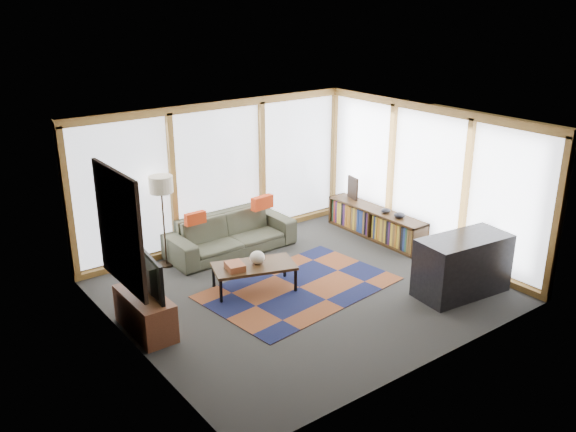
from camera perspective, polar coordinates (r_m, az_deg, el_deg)
ground at (r=9.51m, az=1.46°, el=-6.90°), size 5.50×5.50×0.00m
room_envelope at (r=9.64m, az=1.78°, el=3.33°), size 5.52×5.02×2.62m
rug at (r=9.57m, az=1.07°, el=-6.70°), size 3.09×2.18×0.01m
sofa at (r=10.79m, az=-5.38°, el=-1.68°), size 2.30×0.92×0.67m
pillow_left at (r=10.34m, az=-8.67°, el=-0.21°), size 0.37×0.12×0.20m
pillow_right at (r=10.96m, az=-2.43°, el=1.26°), size 0.44×0.17×0.24m
floor_lamp at (r=10.25m, az=-11.56°, el=-0.52°), size 0.39×0.39×1.56m
coffee_table at (r=9.44m, az=-3.18°, el=-5.74°), size 1.38×0.99×0.41m
book_stack at (r=9.20m, az=-4.98°, el=-4.73°), size 0.30×0.35×0.10m
vase at (r=9.36m, az=-2.89°, el=-3.89°), size 0.27×0.27×0.20m
bookshelf at (r=11.52m, az=8.19°, el=-0.67°), size 0.41×2.23×0.56m
bowl_a at (r=11.03m, az=10.39°, el=0.09°), size 0.24×0.24×0.10m
bowl_b at (r=11.24m, az=9.13°, el=0.50°), size 0.18×0.18×0.09m
shelf_picture at (r=11.90m, az=6.09°, el=2.64°), size 0.11×0.33×0.43m
tv_console at (r=8.52m, az=-13.22°, el=-8.84°), size 0.45×1.08×0.54m
television at (r=8.31m, az=-13.44°, el=-5.39°), size 0.23×0.98×0.56m
bar_counter at (r=9.60m, az=16.01°, el=-4.47°), size 1.51×0.83×0.91m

